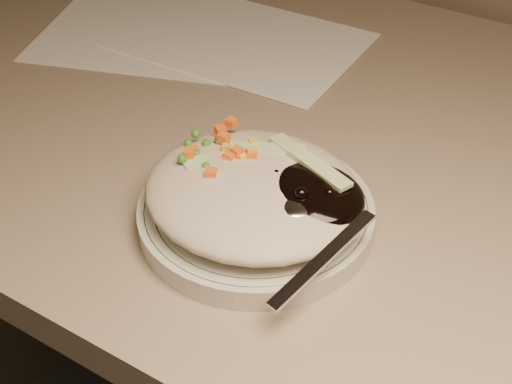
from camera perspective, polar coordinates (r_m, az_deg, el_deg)
The scene contains 5 objects.
desk at distance 0.87m, azimuth 12.03°, elevation -8.47°, with size 1.40×0.70×0.74m.
plate at distance 0.64m, azimuth 0.00°, elevation -1.82°, with size 0.21×0.21×0.02m, color silver.
plate_rim at distance 0.63m, azimuth -0.00°, elevation -1.13°, with size 0.20×0.20×0.00m.
meal at distance 0.61m, azimuth 0.31°, elevation 0.23°, with size 0.21×0.19×0.05m.
papers at distance 0.95m, azimuth -4.59°, elevation 12.24°, with size 0.43×0.30×0.00m.
Camera 1 is at (0.15, 0.80, 1.17)m, focal length 50.00 mm.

